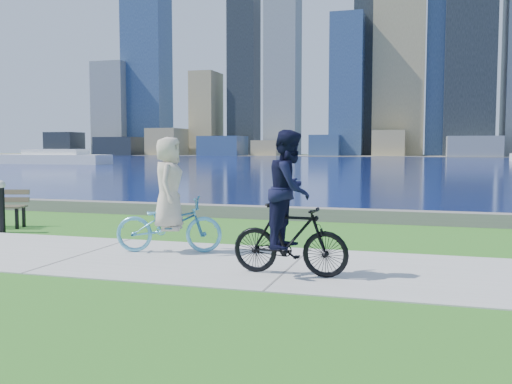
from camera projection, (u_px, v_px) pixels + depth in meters
The scene contains 10 objects.
ground at pixel (85, 255), 10.75m from camera, with size 320.00×320.00×0.00m, color #27681B.
concrete_path at pixel (85, 254), 10.75m from camera, with size 80.00×3.50×0.02m, color #AEADA9.
seawall at pixel (206, 211), 16.66m from camera, with size 90.00×0.50×0.35m, color slate.
bay_water at pixel (379, 162), 79.58m from camera, with size 320.00×131.00×0.01m, color #0B1649.
far_shore at pixel (398, 156), 135.02m from camera, with size 320.00×30.00×0.12m, color slate.
city_skyline at pixel (410, 53), 131.89m from camera, with size 177.64×21.83×76.00m.
ferry_near at pixel (56, 158), 68.95m from camera, with size 13.35×3.82×1.81m.
bollard_lamp at pixel (2, 203), 13.48m from camera, with size 0.20×0.20×1.24m.
cyclist_woman at pixel (169, 210), 10.86m from camera, with size 1.20×2.14×2.20m.
cyclist_man at pixel (290, 215), 8.88m from camera, with size 0.75×1.90×2.27m.
Camera 1 is at (6.12, -9.27, 2.02)m, focal length 40.00 mm.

